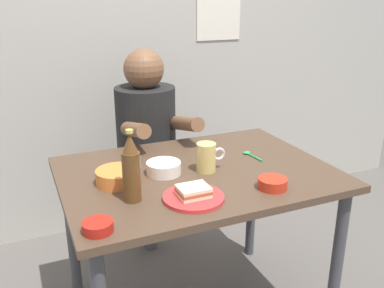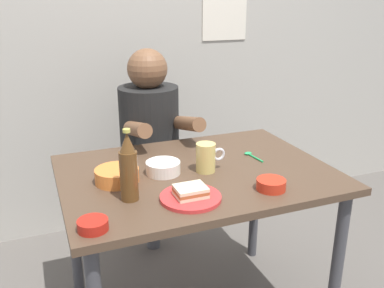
{
  "view_description": "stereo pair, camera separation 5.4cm",
  "coord_description": "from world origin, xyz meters",
  "px_view_note": "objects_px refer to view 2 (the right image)",
  "views": [
    {
      "loc": [
        -0.66,
        -1.47,
        1.43
      ],
      "look_at": [
        0.0,
        0.05,
        0.84
      ],
      "focal_mm": 39.46,
      "sensor_mm": 36.0,
      "label": 1
    },
    {
      "loc": [
        -0.61,
        -1.49,
        1.43
      ],
      "look_at": [
        0.0,
        0.05,
        0.84
      ],
      "focal_mm": 39.46,
      "sensor_mm": 36.0,
      "label": 2
    }
  ],
  "objects_px": {
    "stool": "(152,194)",
    "sandwich": "(191,191)",
    "person_seated": "(150,125)",
    "beer_mug": "(206,157)",
    "beer_bottle": "(129,168)",
    "plate_orange": "(191,198)",
    "soup_bowl_orange": "(117,175)",
    "dining_table": "(196,191)"
  },
  "relations": [
    {
      "from": "beer_mug",
      "to": "dining_table",
      "type": "bearing_deg",
      "value": 151.11
    },
    {
      "from": "stool",
      "to": "person_seated",
      "type": "xyz_separation_m",
      "value": [
        -0.0,
        -0.01,
        0.42
      ]
    },
    {
      "from": "person_seated",
      "to": "beer_mug",
      "type": "distance_m",
      "value": 0.64
    },
    {
      "from": "person_seated",
      "to": "sandwich",
      "type": "distance_m",
      "value": 0.86
    },
    {
      "from": "stool",
      "to": "sandwich",
      "type": "relative_size",
      "value": 4.09
    },
    {
      "from": "dining_table",
      "to": "sandwich",
      "type": "distance_m",
      "value": 0.29
    },
    {
      "from": "plate_orange",
      "to": "dining_table",
      "type": "bearing_deg",
      "value": 63.29
    },
    {
      "from": "person_seated",
      "to": "soup_bowl_orange",
      "type": "bearing_deg",
      "value": -116.8
    },
    {
      "from": "sandwich",
      "to": "soup_bowl_orange",
      "type": "distance_m",
      "value": 0.32
    },
    {
      "from": "dining_table",
      "to": "plate_orange",
      "type": "bearing_deg",
      "value": -116.71
    },
    {
      "from": "stool",
      "to": "person_seated",
      "type": "bearing_deg",
      "value": -90.0
    },
    {
      "from": "beer_bottle",
      "to": "sandwich",
      "type": "bearing_deg",
      "value": -21.78
    },
    {
      "from": "person_seated",
      "to": "beer_bottle",
      "type": "xyz_separation_m",
      "value": [
        -0.3,
        -0.77,
        0.09
      ]
    },
    {
      "from": "beer_bottle",
      "to": "dining_table",
      "type": "bearing_deg",
      "value": 25.87
    },
    {
      "from": "beer_mug",
      "to": "stool",
      "type": "bearing_deg",
      "value": 94.84
    },
    {
      "from": "stool",
      "to": "sandwich",
      "type": "distance_m",
      "value": 0.97
    },
    {
      "from": "stool",
      "to": "beer_bottle",
      "type": "bearing_deg",
      "value": -110.78
    },
    {
      "from": "person_seated",
      "to": "plate_orange",
      "type": "distance_m",
      "value": 0.86
    },
    {
      "from": "beer_bottle",
      "to": "soup_bowl_orange",
      "type": "height_order",
      "value": "beer_bottle"
    },
    {
      "from": "dining_table",
      "to": "beer_bottle",
      "type": "distance_m",
      "value": 0.41
    },
    {
      "from": "beer_bottle",
      "to": "soup_bowl_orange",
      "type": "relative_size",
      "value": 1.54
    },
    {
      "from": "beer_mug",
      "to": "soup_bowl_orange",
      "type": "height_order",
      "value": "beer_mug"
    },
    {
      "from": "plate_orange",
      "to": "soup_bowl_orange",
      "type": "relative_size",
      "value": 1.29
    },
    {
      "from": "person_seated",
      "to": "beer_mug",
      "type": "relative_size",
      "value": 5.71
    },
    {
      "from": "dining_table",
      "to": "sandwich",
      "type": "bearing_deg",
      "value": -116.71
    },
    {
      "from": "sandwich",
      "to": "beer_bottle",
      "type": "bearing_deg",
      "value": 158.22
    },
    {
      "from": "person_seated",
      "to": "soup_bowl_orange",
      "type": "relative_size",
      "value": 4.23
    },
    {
      "from": "sandwich",
      "to": "soup_bowl_orange",
      "type": "height_order",
      "value": "soup_bowl_orange"
    },
    {
      "from": "plate_orange",
      "to": "sandwich",
      "type": "bearing_deg",
      "value": 90.0
    },
    {
      "from": "person_seated",
      "to": "soup_bowl_orange",
      "type": "height_order",
      "value": "person_seated"
    },
    {
      "from": "person_seated",
      "to": "beer_bottle",
      "type": "distance_m",
      "value": 0.83
    },
    {
      "from": "stool",
      "to": "sandwich",
      "type": "bearing_deg",
      "value": -96.46
    },
    {
      "from": "plate_orange",
      "to": "soup_bowl_orange",
      "type": "xyz_separation_m",
      "value": [
        -0.21,
        0.24,
        0.02
      ]
    },
    {
      "from": "plate_orange",
      "to": "beer_mug",
      "type": "bearing_deg",
      "value": 54.48
    },
    {
      "from": "sandwich",
      "to": "beer_mug",
      "type": "relative_size",
      "value": 0.87
    },
    {
      "from": "stool",
      "to": "beer_mug",
      "type": "xyz_separation_m",
      "value": [
        0.05,
        -0.65,
        0.45
      ]
    },
    {
      "from": "dining_table",
      "to": "soup_bowl_orange",
      "type": "relative_size",
      "value": 6.47
    },
    {
      "from": "dining_table",
      "to": "person_seated",
      "type": "height_order",
      "value": "person_seated"
    },
    {
      "from": "plate_orange",
      "to": "sandwich",
      "type": "relative_size",
      "value": 2.0
    },
    {
      "from": "dining_table",
      "to": "plate_orange",
      "type": "distance_m",
      "value": 0.28
    },
    {
      "from": "sandwich",
      "to": "beer_bottle",
      "type": "distance_m",
      "value": 0.23
    },
    {
      "from": "plate_orange",
      "to": "soup_bowl_orange",
      "type": "height_order",
      "value": "soup_bowl_orange"
    }
  ]
}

